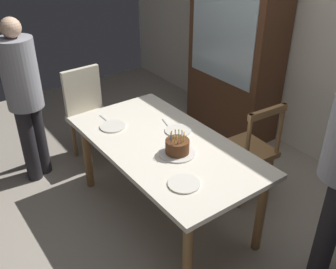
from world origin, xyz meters
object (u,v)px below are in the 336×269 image
(plate_far_side, at_px, (178,130))
(person_celebrant, at_px, (24,93))
(birthday_cake, at_px, (177,148))
(chair_spindle_back, at_px, (247,151))
(dining_table, at_px, (164,152))
(plate_near_celebrant, at_px, (113,126))
(chair_upholstered, at_px, (89,110))
(china_cabinet, at_px, (235,51))
(plate_near_guest, at_px, (184,184))

(plate_far_side, relative_size, person_celebrant, 0.14)
(birthday_cake, relative_size, chair_spindle_back, 0.29)
(dining_table, distance_m, chair_spindle_back, 0.81)
(plate_near_celebrant, xyz_separation_m, chair_upholstered, (-0.77, 0.13, -0.20))
(chair_spindle_back, bearing_deg, birthday_cake, -91.29)
(plate_near_celebrant, bearing_deg, chair_upholstered, 170.23)
(birthday_cake, distance_m, china_cabinet, 1.87)
(plate_near_celebrant, distance_m, plate_near_guest, 0.98)
(birthday_cake, bearing_deg, person_celebrant, -154.27)
(plate_far_side, bearing_deg, dining_table, -67.21)
(dining_table, bearing_deg, plate_near_guest, -21.63)
(plate_near_celebrant, bearing_deg, dining_table, 23.40)
(plate_near_celebrant, relative_size, chair_upholstered, 0.23)
(plate_far_side, height_order, plate_near_guest, same)
(china_cabinet, bearing_deg, birthday_cake, -57.42)
(chair_spindle_back, bearing_deg, plate_near_guest, -72.23)
(dining_table, bearing_deg, birthday_cake, -2.88)
(person_celebrant, bearing_deg, plate_near_guest, 15.54)
(dining_table, relative_size, china_cabinet, 0.89)
(dining_table, distance_m, birthday_cake, 0.23)
(chair_spindle_back, height_order, person_celebrant, person_celebrant)
(dining_table, xyz_separation_m, chair_spindle_back, (0.20, 0.77, -0.18))
(chair_upholstered, height_order, china_cabinet, china_cabinet)
(person_celebrant, relative_size, china_cabinet, 0.82)
(chair_upholstered, bearing_deg, birthday_cake, 2.42)
(plate_near_celebrant, distance_m, plate_far_side, 0.56)
(person_celebrant, xyz_separation_m, china_cabinet, (0.39, 2.24, 0.06))
(birthday_cake, xyz_separation_m, plate_far_side, (-0.27, 0.21, -0.05))
(plate_near_celebrant, relative_size, china_cabinet, 0.12)
(plate_near_guest, relative_size, person_celebrant, 0.14)
(plate_near_guest, height_order, person_celebrant, person_celebrant)
(plate_near_celebrant, xyz_separation_m, china_cabinet, (-0.35, 1.76, 0.22))
(plate_near_guest, bearing_deg, plate_far_side, 145.79)
(plate_far_side, bearing_deg, person_celebrant, -141.94)
(dining_table, relative_size, birthday_cake, 6.06)
(birthday_cake, bearing_deg, plate_near_celebrant, -163.43)
(plate_far_side, distance_m, china_cabinet, 1.56)
(plate_near_celebrant, bearing_deg, china_cabinet, 101.37)
(chair_upholstered, bearing_deg, china_cabinet, 75.62)
(plate_far_side, bearing_deg, plate_near_celebrant, -133.40)
(plate_far_side, xyz_separation_m, plate_near_guest, (0.59, -0.40, 0.00))
(dining_table, distance_m, person_celebrant, 1.41)
(china_cabinet, bearing_deg, chair_upholstered, -104.38)
(dining_table, xyz_separation_m, plate_far_side, (-0.08, 0.20, 0.09))
(dining_table, distance_m, china_cabinet, 1.79)
(person_celebrant, height_order, china_cabinet, china_cabinet)
(plate_near_guest, bearing_deg, person_celebrant, -164.46)
(dining_table, xyz_separation_m, china_cabinet, (-0.82, 1.56, 0.31))
(birthday_cake, bearing_deg, dining_table, 177.12)
(chair_spindle_back, bearing_deg, chair_upholstered, -149.81)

